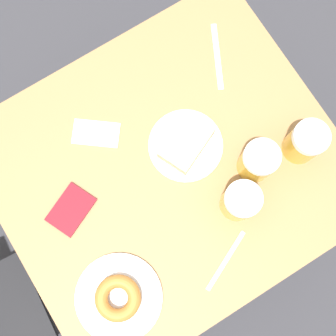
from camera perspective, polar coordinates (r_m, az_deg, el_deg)
ground_plane at (r=2.07m, az=0.00°, el=-4.13°), size 8.00×8.00×0.00m
table at (r=1.37m, az=0.00°, el=-0.70°), size 0.83×0.94×0.77m
plate_with_cake at (r=1.30m, az=2.18°, el=2.91°), size 0.21×0.21×0.05m
plate_with_donut at (r=1.27m, az=-6.07°, el=-15.46°), size 0.23×0.23×0.05m
beer_mug_left at (r=1.26m, az=10.89°, el=0.81°), size 0.10×0.10×0.13m
beer_mug_center at (r=1.23m, az=8.78°, el=-4.04°), size 0.10×0.10×0.13m
beer_mug_right at (r=1.30m, az=16.36°, el=3.03°), size 0.10×0.10×0.13m
napkin_folded at (r=1.34m, az=-8.77°, el=4.19°), size 0.14×0.15×0.00m
fork at (r=1.29m, az=7.06°, el=-11.13°), size 0.09×0.17×0.00m
knife at (r=1.41m, az=6.02°, el=13.38°), size 0.19×0.11×0.00m
passport_near_edge at (r=1.31m, az=-11.75°, el=-4.98°), size 0.13×0.15×0.01m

